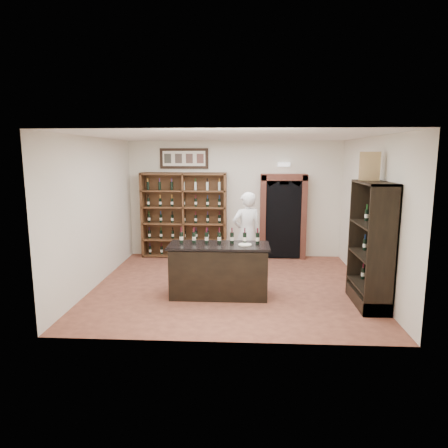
{
  "coord_description": "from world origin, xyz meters",
  "views": [
    {
      "loc": [
        0.29,
        -7.84,
        2.66
      ],
      "look_at": [
        -0.15,
        0.3,
        1.23
      ],
      "focal_mm": 32.0,
      "sensor_mm": 36.0,
      "label": 1
    }
  ],
  "objects_px": {
    "counter_bottle_0": "(181,237)",
    "shopkeeper": "(247,233)",
    "tasting_counter": "(219,271)",
    "side_cabinet": "(372,264)",
    "wine_shelf": "(184,215)",
    "wine_crate": "(370,166)"
  },
  "relations": [
    {
      "from": "counter_bottle_0",
      "to": "shopkeeper",
      "type": "relative_size",
      "value": 0.16
    },
    {
      "from": "tasting_counter",
      "to": "side_cabinet",
      "type": "relative_size",
      "value": 0.85
    },
    {
      "from": "counter_bottle_0",
      "to": "side_cabinet",
      "type": "relative_size",
      "value": 0.14
    },
    {
      "from": "side_cabinet",
      "to": "shopkeeper",
      "type": "xyz_separation_m",
      "value": [
        -2.21,
        1.8,
        0.17
      ]
    },
    {
      "from": "counter_bottle_0",
      "to": "shopkeeper",
      "type": "height_order",
      "value": "shopkeeper"
    },
    {
      "from": "side_cabinet",
      "to": "tasting_counter",
      "type": "bearing_deg",
      "value": 173.72
    },
    {
      "from": "shopkeeper",
      "to": "tasting_counter",
      "type": "bearing_deg",
      "value": 48.37
    },
    {
      "from": "wine_shelf",
      "to": "shopkeeper",
      "type": "bearing_deg",
      "value": -41.61
    },
    {
      "from": "tasting_counter",
      "to": "counter_bottle_0",
      "type": "height_order",
      "value": "counter_bottle_0"
    },
    {
      "from": "shopkeeper",
      "to": "wine_crate",
      "type": "relative_size",
      "value": 3.66
    },
    {
      "from": "tasting_counter",
      "to": "shopkeeper",
      "type": "distance_m",
      "value": 1.64
    },
    {
      "from": "side_cabinet",
      "to": "shopkeeper",
      "type": "height_order",
      "value": "side_cabinet"
    },
    {
      "from": "counter_bottle_0",
      "to": "wine_crate",
      "type": "distance_m",
      "value": 3.66
    },
    {
      "from": "wine_shelf",
      "to": "side_cabinet",
      "type": "bearing_deg",
      "value": -40.21
    },
    {
      "from": "wine_shelf",
      "to": "tasting_counter",
      "type": "bearing_deg",
      "value": -69.44
    },
    {
      "from": "tasting_counter",
      "to": "shopkeeper",
      "type": "xyz_separation_m",
      "value": [
        0.52,
        1.5,
        0.43
      ]
    },
    {
      "from": "wine_shelf",
      "to": "side_cabinet",
      "type": "height_order",
      "value": "same"
    },
    {
      "from": "counter_bottle_0",
      "to": "shopkeeper",
      "type": "xyz_separation_m",
      "value": [
        1.24,
        1.39,
        -0.19
      ]
    },
    {
      "from": "wine_shelf",
      "to": "tasting_counter",
      "type": "xyz_separation_m",
      "value": [
        1.1,
        -2.93,
        -0.61
      ]
    },
    {
      "from": "tasting_counter",
      "to": "counter_bottle_0",
      "type": "distance_m",
      "value": 0.95
    },
    {
      "from": "counter_bottle_0",
      "to": "shopkeeper",
      "type": "distance_m",
      "value": 1.87
    },
    {
      "from": "counter_bottle_0",
      "to": "wine_crate",
      "type": "bearing_deg",
      "value": -1.13
    }
  ]
}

